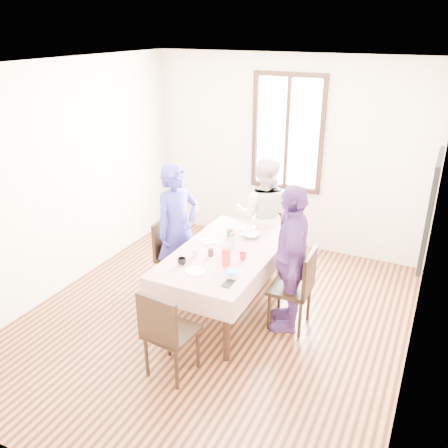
{
  "coord_description": "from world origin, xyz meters",
  "views": [
    {
      "loc": [
        2.02,
        -3.91,
        3.05
      ],
      "look_at": [
        0.04,
        0.16,
        1.1
      ],
      "focal_mm": 37.59,
      "sensor_mm": 36.0,
      "label": 1
    }
  ],
  "objects_px": {
    "dining_table": "(226,282)",
    "person_right": "(290,259)",
    "chair_left": "(177,257)",
    "chair_far": "(264,237)",
    "person_far": "(264,215)",
    "chair_right": "(290,288)",
    "person_left": "(177,230)",
    "chair_near": "(171,332)"
  },
  "relations": [
    {
      "from": "chair_right",
      "to": "chair_near",
      "type": "relative_size",
      "value": 1.0
    },
    {
      "from": "chair_left",
      "to": "chair_near",
      "type": "bearing_deg",
      "value": 23.49
    },
    {
      "from": "chair_left",
      "to": "person_right",
      "type": "height_order",
      "value": "person_right"
    },
    {
      "from": "chair_right",
      "to": "person_right",
      "type": "xyz_separation_m",
      "value": [
        -0.02,
        0.0,
        0.35
      ]
    },
    {
      "from": "person_left",
      "to": "chair_left",
      "type": "bearing_deg",
      "value": 113.38
    },
    {
      "from": "chair_near",
      "to": "person_right",
      "type": "distance_m",
      "value": 1.44
    },
    {
      "from": "chair_left",
      "to": "chair_far",
      "type": "xyz_separation_m",
      "value": [
        0.73,
        0.99,
        0.0
      ]
    },
    {
      "from": "chair_far",
      "to": "person_far",
      "type": "distance_m",
      "value": 0.32
    },
    {
      "from": "dining_table",
      "to": "person_left",
      "type": "xyz_separation_m",
      "value": [
        -0.71,
        0.16,
        0.43
      ]
    },
    {
      "from": "dining_table",
      "to": "person_far",
      "type": "height_order",
      "value": "person_far"
    },
    {
      "from": "dining_table",
      "to": "person_right",
      "type": "height_order",
      "value": "person_right"
    },
    {
      "from": "person_left",
      "to": "person_right",
      "type": "relative_size",
      "value": 1.0
    },
    {
      "from": "chair_left",
      "to": "chair_right",
      "type": "height_order",
      "value": "same"
    },
    {
      "from": "chair_right",
      "to": "person_right",
      "type": "relative_size",
      "value": 0.56
    },
    {
      "from": "person_left",
      "to": "chair_near",
      "type": "bearing_deg",
      "value": -127.9
    },
    {
      "from": "dining_table",
      "to": "chair_left",
      "type": "relative_size",
      "value": 1.83
    },
    {
      "from": "chair_right",
      "to": "person_left",
      "type": "height_order",
      "value": "person_left"
    },
    {
      "from": "dining_table",
      "to": "person_right",
      "type": "xyz_separation_m",
      "value": [
        0.71,
        0.05,
        0.43
      ]
    },
    {
      "from": "dining_table",
      "to": "chair_left",
      "type": "distance_m",
      "value": 0.75
    },
    {
      "from": "chair_right",
      "to": "chair_near",
      "type": "height_order",
      "value": "same"
    },
    {
      "from": "person_left",
      "to": "dining_table",
      "type": "bearing_deg",
      "value": -78.97
    },
    {
      "from": "dining_table",
      "to": "chair_far",
      "type": "height_order",
      "value": "chair_far"
    },
    {
      "from": "person_right",
      "to": "chair_near",
      "type": "bearing_deg",
      "value": -48.75
    },
    {
      "from": "person_left",
      "to": "person_far",
      "type": "distance_m",
      "value": 1.2
    },
    {
      "from": "chair_far",
      "to": "person_left",
      "type": "distance_m",
      "value": 1.27
    },
    {
      "from": "chair_far",
      "to": "chair_right",
      "type": "bearing_deg",
      "value": 129.58
    },
    {
      "from": "dining_table",
      "to": "chair_far",
      "type": "relative_size",
      "value": 1.83
    },
    {
      "from": "chair_far",
      "to": "person_far",
      "type": "relative_size",
      "value": 0.59
    },
    {
      "from": "person_left",
      "to": "person_far",
      "type": "relative_size",
      "value": 1.04
    },
    {
      "from": "chair_far",
      "to": "person_right",
      "type": "relative_size",
      "value": 0.56
    },
    {
      "from": "chair_near",
      "to": "person_left",
      "type": "height_order",
      "value": "person_left"
    },
    {
      "from": "person_left",
      "to": "person_far",
      "type": "xyz_separation_m",
      "value": [
        0.71,
        0.97,
        -0.03
      ]
    },
    {
      "from": "chair_near",
      "to": "person_right",
      "type": "relative_size",
      "value": 0.56
    },
    {
      "from": "chair_far",
      "to": "person_left",
      "type": "bearing_deg",
      "value": 59.98
    },
    {
      "from": "chair_far",
      "to": "chair_near",
      "type": "xyz_separation_m",
      "value": [
        0.0,
        -2.29,
        0.0
      ]
    },
    {
      "from": "chair_far",
      "to": "person_right",
      "type": "distance_m",
      "value": 1.35
    },
    {
      "from": "person_far",
      "to": "person_right",
      "type": "relative_size",
      "value": 0.96
    },
    {
      "from": "dining_table",
      "to": "chair_right",
      "type": "xyz_separation_m",
      "value": [
        0.73,
        0.05,
        0.08
      ]
    },
    {
      "from": "dining_table",
      "to": "chair_near",
      "type": "bearing_deg",
      "value": -90.0
    },
    {
      "from": "chair_right",
      "to": "person_far",
      "type": "height_order",
      "value": "person_far"
    },
    {
      "from": "dining_table",
      "to": "person_left",
      "type": "distance_m",
      "value": 0.85
    },
    {
      "from": "chair_left",
      "to": "chair_near",
      "type": "height_order",
      "value": "same"
    }
  ]
}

